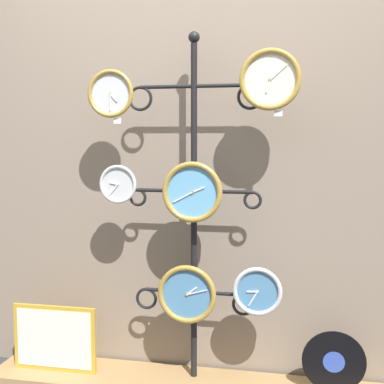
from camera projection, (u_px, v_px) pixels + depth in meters
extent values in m
cube|color=gray|center=(200.00, 126.00, 2.90)|extent=(4.40, 0.04, 2.80)
cylinder|color=black|center=(194.00, 218.00, 2.79)|extent=(0.03, 0.03, 1.79)
sphere|color=black|center=(194.00, 37.00, 2.70)|extent=(0.06, 0.06, 0.06)
cylinder|color=black|center=(167.00, 87.00, 2.75)|extent=(0.29, 0.02, 0.02)
torus|color=black|center=(140.00, 98.00, 2.79)|extent=(0.13, 0.02, 0.13)
cylinder|color=black|center=(222.00, 86.00, 2.69)|extent=(0.29, 0.02, 0.02)
torus|color=black|center=(250.00, 97.00, 2.67)|extent=(0.13, 0.02, 0.13)
cylinder|color=black|center=(166.00, 190.00, 2.81)|extent=(0.31, 0.02, 0.02)
torus|color=black|center=(138.00, 197.00, 2.84)|extent=(0.10, 0.02, 0.10)
cylinder|color=black|center=(223.00, 192.00, 2.74)|extent=(0.31, 0.02, 0.02)
torus|color=black|center=(253.00, 200.00, 2.72)|extent=(0.10, 0.02, 0.10)
cylinder|color=black|center=(170.00, 291.00, 2.86)|extent=(0.26, 0.02, 0.02)
torus|color=black|center=(146.00, 298.00, 2.89)|extent=(0.12, 0.02, 0.12)
cylinder|color=black|center=(218.00, 293.00, 2.80)|extent=(0.26, 0.02, 0.02)
torus|color=black|center=(243.00, 305.00, 2.78)|extent=(0.12, 0.02, 0.12)
cylinder|color=silver|center=(111.00, 94.00, 2.72)|extent=(0.22, 0.02, 0.22)
torus|color=#A58438|center=(110.00, 94.00, 2.70)|extent=(0.24, 0.02, 0.24)
cylinder|color=#A58438|center=(110.00, 94.00, 2.70)|extent=(0.01, 0.01, 0.01)
cube|color=silver|center=(114.00, 97.00, 2.70)|extent=(0.04, 0.00, 0.05)
cube|color=silver|center=(110.00, 102.00, 2.70)|extent=(0.01, 0.00, 0.09)
cylinder|color=silver|center=(270.00, 80.00, 2.55)|extent=(0.27, 0.02, 0.27)
torus|color=#A58438|center=(270.00, 79.00, 2.53)|extent=(0.30, 0.03, 0.30)
cylinder|color=#A58438|center=(270.00, 79.00, 2.54)|extent=(0.02, 0.01, 0.02)
cube|color=silver|center=(268.00, 86.00, 2.54)|extent=(0.03, 0.00, 0.06)
cube|color=silver|center=(279.00, 72.00, 2.52)|extent=(0.08, 0.00, 0.07)
cylinder|color=silver|center=(119.00, 184.00, 2.77)|extent=(0.18, 0.02, 0.18)
torus|color=silver|center=(118.00, 184.00, 2.75)|extent=(0.20, 0.02, 0.20)
cylinder|color=silver|center=(118.00, 184.00, 2.75)|extent=(0.01, 0.01, 0.01)
cube|color=silver|center=(114.00, 183.00, 2.76)|extent=(0.04, 0.00, 0.02)
cube|color=silver|center=(113.00, 189.00, 2.76)|extent=(0.05, 0.00, 0.06)
cylinder|color=#60A8DB|center=(193.00, 192.00, 2.69)|extent=(0.28, 0.02, 0.28)
torus|color=#A58438|center=(192.00, 192.00, 2.68)|extent=(0.31, 0.03, 0.31)
cylinder|color=#A58438|center=(192.00, 192.00, 2.68)|extent=(0.02, 0.01, 0.02)
cube|color=silver|center=(198.00, 190.00, 2.67)|extent=(0.07, 0.00, 0.03)
cube|color=silver|center=(183.00, 197.00, 2.69)|extent=(0.10, 0.00, 0.06)
cylinder|color=#4C84B2|center=(187.00, 294.00, 2.76)|extent=(0.28, 0.02, 0.28)
torus|color=#A58438|center=(187.00, 295.00, 2.75)|extent=(0.31, 0.03, 0.31)
cylinder|color=#A58438|center=(187.00, 294.00, 2.75)|extent=(0.02, 0.01, 0.02)
cube|color=silver|center=(192.00, 291.00, 2.74)|extent=(0.06, 0.00, 0.05)
cube|color=silver|center=(197.00, 292.00, 2.73)|extent=(0.11, 0.00, 0.04)
cylinder|color=#4C84B2|center=(258.00, 291.00, 2.68)|extent=(0.23, 0.02, 0.23)
torus|color=silver|center=(257.00, 292.00, 2.67)|extent=(0.25, 0.02, 0.25)
cylinder|color=silver|center=(257.00, 292.00, 2.67)|extent=(0.01, 0.01, 0.01)
cube|color=silver|center=(252.00, 292.00, 2.67)|extent=(0.05, 0.00, 0.01)
cube|color=silver|center=(253.00, 299.00, 2.67)|extent=(0.05, 0.00, 0.08)
cylinder|color=black|center=(334.00, 362.00, 2.67)|extent=(0.32, 0.01, 0.32)
cylinder|color=#334FB2|center=(334.00, 362.00, 2.67)|extent=(0.11, 0.00, 0.11)
cube|color=gold|center=(55.00, 338.00, 2.93)|extent=(0.48, 0.02, 0.36)
cube|color=white|center=(54.00, 339.00, 2.92)|extent=(0.43, 0.00, 0.32)
cube|color=white|center=(117.00, 121.00, 2.71)|extent=(0.04, 0.00, 0.03)
cube|color=white|center=(278.00, 113.00, 2.55)|extent=(0.04, 0.00, 0.03)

